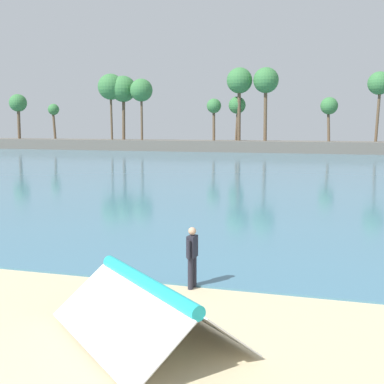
# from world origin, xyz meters

# --- Properties ---
(sea) EXTENTS (220.00, 106.64, 0.06)m
(sea) POSITION_xyz_m (0.00, 62.73, 0.03)
(sea) COLOR teal
(sea) RESTS_ON ground
(palm_headland) EXTENTS (116.59, 6.15, 13.25)m
(palm_headland) POSITION_xyz_m (-3.52, 76.01, 3.70)
(palm_headland) COLOR #605B54
(palm_headland) RESTS_ON ground
(folded_kite) EXTENTS (4.87, 4.75, 1.23)m
(folded_kite) POSITION_xyz_m (0.89, 6.04, 0.84)
(folded_kite) COLOR white
(folded_kite) RESTS_ON ground
(person_at_waterline) EXTENTS (0.24, 0.55, 1.67)m
(person_at_waterline) POSITION_xyz_m (0.90, 9.32, 0.89)
(person_at_waterline) COLOR #23232D
(person_at_waterline) RESTS_ON ground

